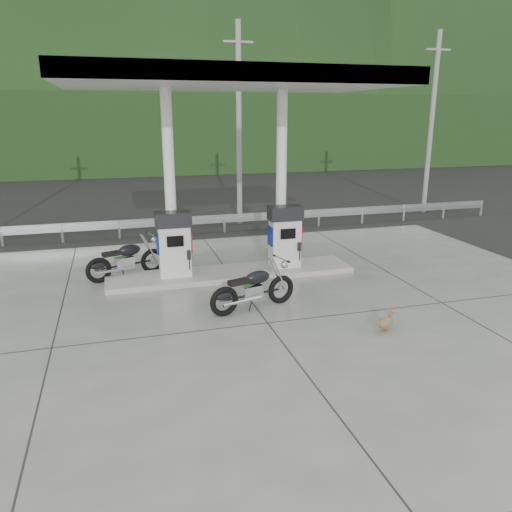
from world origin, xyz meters
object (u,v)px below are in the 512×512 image
object	(u,v)px
gas_pump_right	(285,237)
motorcycle_left	(126,260)
motorcycle_right	(254,289)
duck	(385,323)
gas_pump_left	(174,244)

from	to	relation	value
gas_pump_right	motorcycle_left	distance (m)	4.58
motorcycle_left	motorcycle_right	distance (m)	4.33
gas_pump_right	motorcycle_left	size ratio (longest dim) A/B	0.83
motorcycle_right	duck	xyz separation A→B (m)	(2.37, -1.99, -0.31)
motorcycle_left	motorcycle_right	bearing A→B (deg)	-68.88
gas_pump_right	motorcycle_right	world-z (taller)	gas_pump_right
gas_pump_left	gas_pump_right	xyz separation A→B (m)	(3.20, 0.00, 0.00)
gas_pump_left	motorcycle_left	bearing A→B (deg)	152.26
gas_pump_right	duck	bearing A→B (deg)	-81.46
gas_pump_left	duck	world-z (taller)	gas_pump_left
gas_pump_left	motorcycle_left	xyz separation A→B (m)	(-1.30, 0.68, -0.54)
motorcycle_right	duck	bearing A→B (deg)	-55.57
gas_pump_right	gas_pump_left	bearing A→B (deg)	180.00
gas_pump_left	gas_pump_right	distance (m)	3.20
gas_pump_right	motorcycle_left	bearing A→B (deg)	171.38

